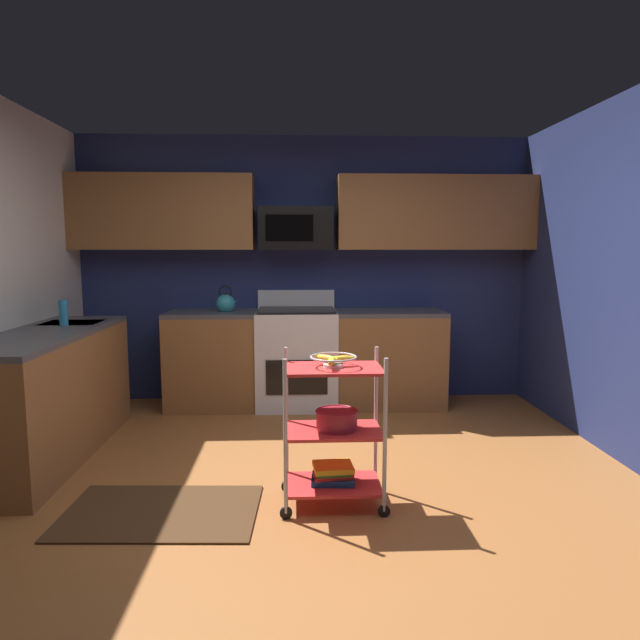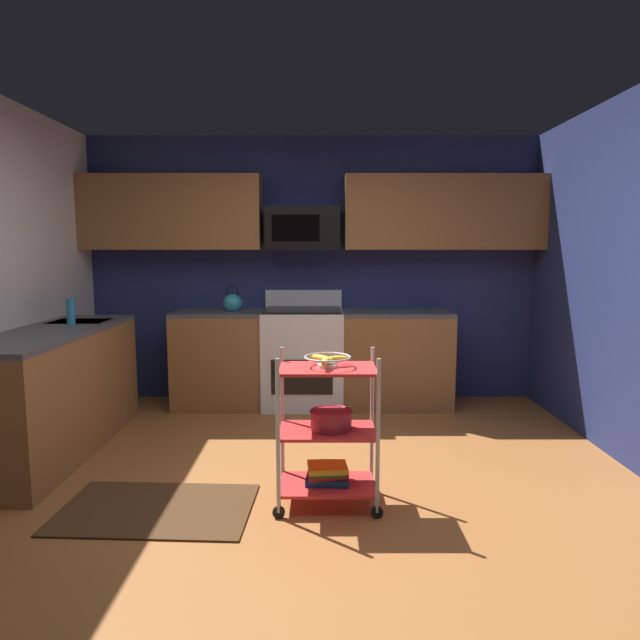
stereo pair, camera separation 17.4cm
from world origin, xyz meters
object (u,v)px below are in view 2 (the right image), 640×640
object	(u,v)px
fruit_bowl	(330,359)
mixing_bowl_large	(333,419)
book_stack	(330,474)
rolling_cart	(330,430)
microwave	(305,229)
dish_soap_bottle	(73,311)
kettle	(235,303)
oven_range	(305,356)

from	to	relation	value
fruit_bowl	mixing_bowl_large	distance (m)	0.36
fruit_bowl	book_stack	size ratio (longest dim) A/B	1.03
rolling_cart	book_stack	xyz separation A→B (m)	(0.00, -0.00, -0.27)
rolling_cart	fruit_bowl	size ratio (longest dim) A/B	3.36
rolling_cart	book_stack	world-z (taller)	rolling_cart
microwave	dish_soap_bottle	bearing A→B (deg)	-149.46
book_stack	dish_soap_bottle	size ratio (longest dim) A/B	1.32
book_stack	mixing_bowl_large	bearing A→B (deg)	0.00
microwave	kettle	bearing A→B (deg)	-170.76
rolling_cart	oven_range	bearing A→B (deg)	95.55
microwave	mixing_bowl_large	bearing A→B (deg)	-84.15
fruit_bowl	book_stack	xyz separation A→B (m)	(0.00, -0.00, -0.69)
microwave	oven_range	bearing A→B (deg)	-89.74
oven_range	kettle	bearing A→B (deg)	-179.67
rolling_cart	book_stack	bearing A→B (deg)	-90.00
mixing_bowl_large	book_stack	size ratio (longest dim) A/B	0.96
mixing_bowl_large	book_stack	bearing A→B (deg)	180.00
book_stack	dish_soap_bottle	xyz separation A→B (m)	(-2.00, 1.19, 0.83)
mixing_bowl_large	dish_soap_bottle	distance (m)	2.40
mixing_bowl_large	kettle	xyz separation A→B (m)	(-0.90, 2.14, 0.48)
kettle	mixing_bowl_large	bearing A→B (deg)	-67.26
book_stack	kettle	size ratio (longest dim) A/B	1.00
oven_range	rolling_cart	xyz separation A→B (m)	(0.21, -2.14, -0.03)
oven_range	kettle	size ratio (longest dim) A/B	4.17
oven_range	dish_soap_bottle	world-z (taller)	dish_soap_bottle
microwave	book_stack	bearing A→B (deg)	-84.69
oven_range	dish_soap_bottle	xyz separation A→B (m)	(-1.79, -0.95, 0.54)
mixing_bowl_large	book_stack	xyz separation A→B (m)	(-0.02, 0.00, -0.33)
book_stack	oven_range	bearing A→B (deg)	95.55
rolling_cart	fruit_bowl	bearing A→B (deg)	0.00
microwave	dish_soap_bottle	xyz separation A→B (m)	(-1.79, -1.06, -0.68)
oven_range	dish_soap_bottle	bearing A→B (deg)	-152.01
rolling_cart	dish_soap_bottle	size ratio (longest dim) A/B	4.57
rolling_cart	microwave	bearing A→B (deg)	95.31
rolling_cart	kettle	bearing A→B (deg)	112.26
oven_range	microwave	xyz separation A→B (m)	(-0.00, 0.10, 1.22)
mixing_bowl_large	oven_range	bearing A→B (deg)	96.12
kettle	book_stack	bearing A→B (deg)	-67.74
rolling_cart	fruit_bowl	distance (m)	0.42
fruit_bowl	kettle	xyz separation A→B (m)	(-0.88, 2.14, 0.12)
oven_range	mixing_bowl_large	distance (m)	2.16
fruit_bowl	dish_soap_bottle	size ratio (longest dim) A/B	1.36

